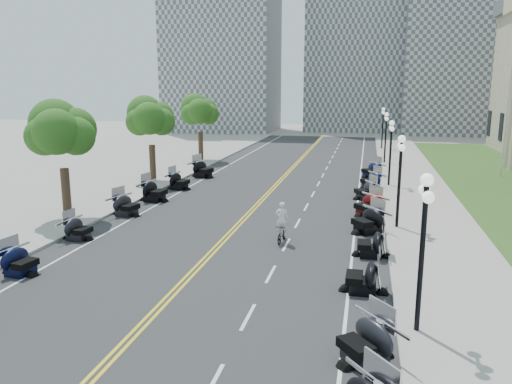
% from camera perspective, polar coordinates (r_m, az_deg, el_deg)
% --- Properties ---
extents(ground, '(160.00, 160.00, 0.00)m').
position_cam_1_polar(ground, '(25.22, -3.76, -5.55)').
color(ground, gray).
extents(road, '(16.00, 90.00, 0.01)m').
position_cam_1_polar(road, '(34.60, 0.89, -0.69)').
color(road, '#333335').
rests_on(road, ground).
extents(centerline_yellow_a, '(0.12, 90.00, 0.00)m').
position_cam_1_polar(centerline_yellow_a, '(34.62, 0.69, -0.67)').
color(centerline_yellow_a, yellow).
rests_on(centerline_yellow_a, road).
extents(centerline_yellow_b, '(0.12, 90.00, 0.00)m').
position_cam_1_polar(centerline_yellow_b, '(34.57, 1.08, -0.69)').
color(centerline_yellow_b, yellow).
rests_on(centerline_yellow_b, road).
extents(edge_line_north, '(0.12, 90.00, 0.00)m').
position_cam_1_polar(edge_line_north, '(33.92, 11.54, -1.18)').
color(edge_line_north, white).
rests_on(edge_line_north, road).
extents(edge_line_south, '(0.12, 90.00, 0.00)m').
position_cam_1_polar(edge_line_south, '(36.41, -9.02, -0.19)').
color(edge_line_south, white).
rests_on(edge_line_south, road).
extents(lane_dash_4, '(0.12, 2.00, 0.00)m').
position_cam_1_polar(lane_dash_4, '(17.24, -0.91, -14.06)').
color(lane_dash_4, white).
rests_on(lane_dash_4, road).
extents(lane_dash_5, '(0.12, 2.00, 0.00)m').
position_cam_1_polar(lane_dash_5, '(20.82, 1.69, -9.34)').
color(lane_dash_5, white).
rests_on(lane_dash_5, road).
extents(lane_dash_6, '(0.12, 2.00, 0.00)m').
position_cam_1_polar(lane_dash_6, '(24.54, 3.47, -6.02)').
color(lane_dash_6, white).
rests_on(lane_dash_6, road).
extents(lane_dash_7, '(0.12, 2.00, 0.00)m').
position_cam_1_polar(lane_dash_7, '(28.33, 4.77, -3.57)').
color(lane_dash_7, white).
rests_on(lane_dash_7, road).
extents(lane_dash_8, '(0.12, 2.00, 0.00)m').
position_cam_1_polar(lane_dash_8, '(32.17, 5.75, -1.71)').
color(lane_dash_8, white).
rests_on(lane_dash_8, road).
extents(lane_dash_9, '(0.12, 2.00, 0.00)m').
position_cam_1_polar(lane_dash_9, '(36.05, 6.52, -0.24)').
color(lane_dash_9, white).
rests_on(lane_dash_9, road).
extents(lane_dash_10, '(0.12, 2.00, 0.00)m').
position_cam_1_polar(lane_dash_10, '(39.95, 7.14, 0.94)').
color(lane_dash_10, white).
rests_on(lane_dash_10, road).
extents(lane_dash_11, '(0.12, 2.00, 0.00)m').
position_cam_1_polar(lane_dash_11, '(43.87, 7.65, 1.91)').
color(lane_dash_11, white).
rests_on(lane_dash_11, road).
extents(lane_dash_12, '(0.12, 2.00, 0.00)m').
position_cam_1_polar(lane_dash_12, '(47.80, 8.08, 2.72)').
color(lane_dash_12, white).
rests_on(lane_dash_12, road).
extents(lane_dash_13, '(0.12, 2.00, 0.00)m').
position_cam_1_polar(lane_dash_13, '(51.75, 8.44, 3.41)').
color(lane_dash_13, white).
rests_on(lane_dash_13, road).
extents(lane_dash_14, '(0.12, 2.00, 0.00)m').
position_cam_1_polar(lane_dash_14, '(55.70, 8.75, 4.00)').
color(lane_dash_14, white).
rests_on(lane_dash_14, road).
extents(lane_dash_15, '(0.12, 2.00, 0.00)m').
position_cam_1_polar(lane_dash_15, '(59.65, 9.02, 4.51)').
color(lane_dash_15, white).
rests_on(lane_dash_15, road).
extents(lane_dash_16, '(0.12, 2.00, 0.00)m').
position_cam_1_polar(lane_dash_16, '(63.62, 9.26, 4.96)').
color(lane_dash_16, white).
rests_on(lane_dash_16, road).
extents(lane_dash_17, '(0.12, 2.00, 0.00)m').
position_cam_1_polar(lane_dash_17, '(67.58, 9.47, 5.36)').
color(lane_dash_17, white).
rests_on(lane_dash_17, road).
extents(lane_dash_18, '(0.12, 2.00, 0.00)m').
position_cam_1_polar(lane_dash_18, '(71.56, 9.66, 5.71)').
color(lane_dash_18, white).
rests_on(lane_dash_18, road).
extents(lane_dash_19, '(0.12, 2.00, 0.00)m').
position_cam_1_polar(lane_dash_19, '(75.53, 9.82, 6.02)').
color(lane_dash_19, white).
rests_on(lane_dash_19, road).
extents(sidewalk_north, '(5.00, 90.00, 0.15)m').
position_cam_1_polar(sidewalk_north, '(34.10, 18.44, -1.38)').
color(sidewalk_north, '#9E9991').
rests_on(sidewalk_north, ground).
extents(sidewalk_south, '(5.00, 90.00, 0.15)m').
position_cam_1_polar(sidewalk_south, '(38.08, -14.78, 0.19)').
color(sidewalk_south, '#9E9991').
rests_on(sidewalk_south, ground).
extents(lawn, '(9.00, 60.00, 0.10)m').
position_cam_1_polar(lawn, '(43.09, 26.70, 0.60)').
color(lawn, '#356023').
rests_on(lawn, ground).
extents(distant_block_a, '(18.00, 14.00, 26.00)m').
position_cam_1_polar(distant_block_a, '(88.78, -3.82, 15.42)').
color(distant_block_a, gray).
rests_on(distant_block_a, ground).
extents(distant_block_b, '(16.00, 12.00, 30.00)m').
position_cam_1_polar(distant_block_b, '(91.41, 11.23, 16.38)').
color(distant_block_b, gray).
rests_on(distant_block_b, ground).
extents(distant_block_c, '(20.00, 14.00, 22.00)m').
position_cam_1_polar(distant_block_c, '(89.42, 22.99, 13.22)').
color(distant_block_c, gray).
rests_on(distant_block_c, ground).
extents(street_lamp_1, '(0.50, 1.20, 4.90)m').
position_cam_1_polar(street_lamp_1, '(15.96, 18.42, -6.84)').
color(street_lamp_1, black).
rests_on(street_lamp_1, sidewalk_north).
extents(street_lamp_2, '(0.50, 1.20, 4.90)m').
position_cam_1_polar(street_lamp_2, '(27.57, 16.05, 1.09)').
color(street_lamp_2, black).
rests_on(street_lamp_2, sidewalk_north).
extents(street_lamp_3, '(0.50, 1.20, 4.90)m').
position_cam_1_polar(street_lamp_3, '(39.42, 15.10, 4.28)').
color(street_lamp_3, black).
rests_on(street_lamp_3, sidewalk_north).
extents(street_lamp_4, '(0.50, 1.20, 4.90)m').
position_cam_1_polar(street_lamp_4, '(51.33, 14.58, 6.00)').
color(street_lamp_4, black).
rests_on(street_lamp_4, sidewalk_north).
extents(street_lamp_5, '(0.50, 1.20, 4.90)m').
position_cam_1_polar(street_lamp_5, '(63.28, 14.26, 7.07)').
color(street_lamp_5, black).
rests_on(street_lamp_5, sidewalk_north).
extents(flagpole, '(1.10, 0.20, 10.00)m').
position_cam_1_polar(flagpole, '(46.50, 26.71, 7.51)').
color(flagpole, silver).
rests_on(flagpole, ground).
extents(tree_2, '(4.80, 4.80, 9.20)m').
position_cam_1_polar(tree_2, '(30.32, -21.32, 5.79)').
color(tree_2, '#235619').
rests_on(tree_2, sidewalk_south).
extents(tree_3, '(4.80, 4.80, 9.20)m').
position_cam_1_polar(tree_3, '(40.80, -11.92, 7.72)').
color(tree_3, '#235619').
rests_on(tree_3, sidewalk_south).
extents(tree_4, '(4.80, 4.80, 9.20)m').
position_cam_1_polar(tree_4, '(51.95, -6.41, 8.75)').
color(tree_4, '#235619').
rests_on(tree_4, sidewalk_south).
extents(motorcycle_n_3, '(2.76, 2.76, 1.37)m').
position_cam_1_polar(motorcycle_n_3, '(14.76, 12.38, -16.15)').
color(motorcycle_n_3, black).
rests_on(motorcycle_n_3, road).
extents(motorcycle_n_4, '(1.98, 1.98, 1.37)m').
position_cam_1_polar(motorcycle_n_4, '(19.29, 12.12, -9.24)').
color(motorcycle_n_4, black).
rests_on(motorcycle_n_4, road).
extents(motorcycle_n_5, '(1.95, 1.95, 1.34)m').
position_cam_1_polar(motorcycle_n_5, '(23.26, 13.01, -5.64)').
color(motorcycle_n_5, black).
rests_on(motorcycle_n_5, road).
extents(motorcycle_n_6, '(2.97, 2.97, 1.49)m').
position_cam_1_polar(motorcycle_n_6, '(26.88, 12.66, -3.07)').
color(motorcycle_n_6, black).
rests_on(motorcycle_n_6, road).
extents(motorcycle_n_7, '(2.89, 2.89, 1.43)m').
position_cam_1_polar(motorcycle_n_7, '(30.49, 12.69, -1.35)').
color(motorcycle_n_7, '#590A0C').
rests_on(motorcycle_n_7, road).
extents(motorcycle_n_8, '(2.60, 2.60, 1.36)m').
position_cam_1_polar(motorcycle_n_8, '(34.91, 12.40, 0.28)').
color(motorcycle_n_8, black).
rests_on(motorcycle_n_8, road).
extents(motorcycle_n_9, '(2.75, 2.75, 1.39)m').
position_cam_1_polar(motorcycle_n_9, '(38.70, 13.00, 1.40)').
color(motorcycle_n_9, black).
rests_on(motorcycle_n_9, road).
extents(motorcycle_n_10, '(2.90, 2.90, 1.46)m').
position_cam_1_polar(motorcycle_n_10, '(43.39, 13.05, 2.56)').
color(motorcycle_n_10, black).
rests_on(motorcycle_n_10, road).
extents(motorcycle_s_4, '(2.06, 2.06, 1.27)m').
position_cam_1_polar(motorcycle_s_4, '(22.72, -25.40, -7.03)').
color(motorcycle_s_4, black).
rests_on(motorcycle_s_4, road).
extents(motorcycle_s_5, '(1.90, 1.90, 1.24)m').
position_cam_1_polar(motorcycle_s_5, '(26.67, -19.66, -3.88)').
color(motorcycle_s_5, black).
rests_on(motorcycle_s_5, road).
extents(motorcycle_s_6, '(2.40, 2.40, 1.39)m').
position_cam_1_polar(motorcycle_s_6, '(30.76, -14.61, -1.37)').
color(motorcycle_s_6, black).
rests_on(motorcycle_s_6, road).
extents(motorcycle_s_7, '(2.43, 2.43, 1.54)m').
position_cam_1_polar(motorcycle_s_7, '(34.17, -11.55, 0.22)').
color(motorcycle_s_7, black).
rests_on(motorcycle_s_7, road).
extents(motorcycle_s_8, '(2.30, 2.30, 1.42)m').
position_cam_1_polar(motorcycle_s_8, '(37.81, -8.79, 1.34)').
color(motorcycle_s_8, black).
rests_on(motorcycle_s_8, road).
extents(motorcycle_s_9, '(2.86, 2.86, 1.57)m').
position_cam_1_polar(motorcycle_s_9, '(42.66, -6.09, 2.72)').
color(motorcycle_s_9, black).
rests_on(motorcycle_s_9, road).
extents(bicycle, '(0.58, 1.61, 0.95)m').
position_cam_1_polar(bicycle, '(24.71, 2.97, -4.76)').
color(bicycle, '#A51414').
rests_on(bicycle, road).
extents(cyclist_rider, '(0.63, 0.41, 1.72)m').
position_cam_1_polar(cyclist_rider, '(24.36, 3.01, -1.75)').
color(cyclist_rider, white).
rests_on(cyclist_rider, bicycle).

